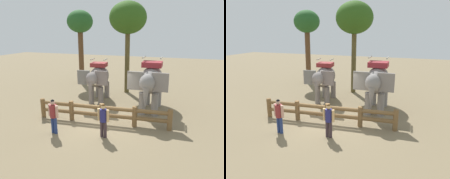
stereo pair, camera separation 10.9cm
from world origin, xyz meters
TOP-DOWN VIEW (x-y plane):
  - ground_plane at (0.00, 0.00)m, footprint 60.00×60.00m
  - log_fence at (-0.00, 0.17)m, footprint 6.98×0.80m
  - elephant_near_left at (-1.55, 3.43)m, footprint 1.89×3.35m
  - elephant_center at (2.03, 2.73)m, footprint 2.13×3.71m
  - tourist_woman_in_black at (0.64, -1.25)m, footprint 0.56×0.33m
  - tourist_man_in_blue at (-1.67, -1.63)m, footprint 0.57×0.38m
  - tree_far_left at (-5.14, 8.07)m, footprint 2.23×2.23m
  - tree_back_center at (-0.38, 6.26)m, footprint 2.69×2.69m

SIDE VIEW (x-z plane):
  - ground_plane at x=0.00m, z-range 0.00..0.00m
  - log_fence at x=0.00m, z-range 0.08..1.13m
  - tourist_woman_in_black at x=0.64m, z-range 0.12..1.70m
  - tourist_man_in_blue at x=-1.67m, z-range 0.13..1.77m
  - elephant_near_left at x=-1.55m, z-range 0.18..3.03m
  - elephant_center at x=2.03m, z-range 0.20..3.39m
  - tree_far_left at x=-5.14m, z-range 1.94..8.28m
  - tree_back_center at x=-0.38m, z-range 2.08..8.75m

